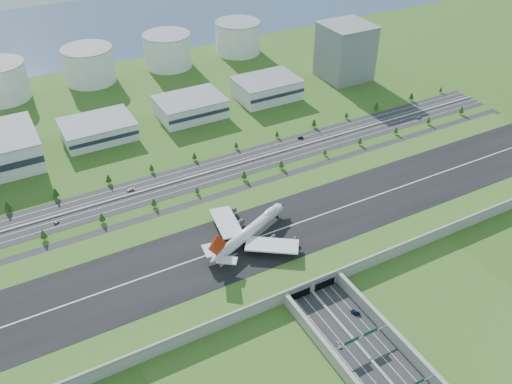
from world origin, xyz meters
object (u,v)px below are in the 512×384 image
fuel_tank_a (0,82)px  car_0 (339,344)px  car_7 (130,189)px  car_2 (355,312)px  office_tower (345,52)px  car_5 (301,138)px  car_6 (419,118)px  boeing_747 (250,231)px  car_4 (56,223)px

fuel_tank_a → car_0: size_ratio=10.21×
car_7 → car_2: bearing=24.0°
car_2 → car_7: (-73.29, 175.88, 0.05)m
fuel_tank_a → car_2: size_ratio=8.71×
fuel_tank_a → car_0: fuel_tank_a is taller
fuel_tank_a → office_tower: bearing=-19.8°
car_2 → car_5: size_ratio=1.19×
car_2 → car_0: bearing=9.5°
car_5 → car_7: car_7 is taller
office_tower → car_6: bearing=-87.1°
car_2 → car_5: (78.62, 180.88, -0.01)m
office_tower → car_6: office_tower is taller
office_tower → car_0: 353.42m
boeing_747 → car_0: (4.75, -90.03, -13.62)m
car_0 → car_6: size_ratio=0.90×
car_0 → office_tower: bearing=66.9°
car_0 → car_6: bearing=52.3°
car_5 → car_7: (-151.91, -5.00, 0.06)m
boeing_747 → car_4: bearing=117.0°
fuel_tank_a → car_6: 395.97m
car_2 → car_4: car_2 is taller
car_2 → car_4: size_ratio=1.49×
car_4 → car_5: car_5 is taller
car_0 → car_7: car_7 is taller
car_0 → car_7: (-52.37, 189.35, 0.02)m
car_4 → car_5: size_ratio=0.80×
car_6 → boeing_747: bearing=99.3°
office_tower → car_0: size_ratio=11.23×
car_2 → car_6: car_2 is taller
office_tower → car_6: (5.64, -109.67, -26.62)m
car_2 → car_5: car_2 is taller
car_2 → car_6: bearing=-163.6°
car_5 → car_7: size_ratio=0.82×
fuel_tank_a → car_4: (2.43, -223.18, -16.72)m
car_5 → car_2: bearing=-4.0°
office_tower → fuel_tank_a: size_ratio=1.10×
boeing_747 → car_5: bearing=21.5°
car_0 → car_2: 24.88m
car_5 → car_6: bearing=99.5°
boeing_747 → car_6: bearing=-2.5°
office_tower → car_4: bearing=-161.2°
car_6 → car_7: size_ratio=0.93×
car_2 → car_7: 190.54m
car_4 → car_7: 57.96m
car_5 → car_4: bearing=-65.4°
car_2 → car_5: 197.23m
car_4 → car_6: (323.20, -1.50, 0.10)m
boeing_747 → car_5: (104.30, 104.32, -13.67)m
car_0 → car_7: bearing=118.7°
car_6 → office_tower: bearing=-8.8°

